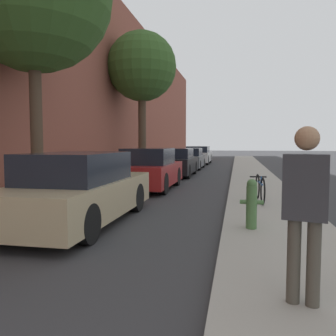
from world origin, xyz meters
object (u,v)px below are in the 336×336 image
parked_car_grey (188,159)px  pedestrian (305,204)px  parked_car_white (198,155)px  street_tree_far (142,67)px  parked_car_red (150,170)px  parked_car_black (176,163)px  parked_car_champagne (80,190)px  fire_hydrant (252,203)px  bicycle (260,188)px

parked_car_grey → pedestrian: 18.64m
parked_car_white → street_tree_far: street_tree_far is taller
parked_car_red → parked_car_grey: 9.85m
parked_car_black → street_tree_far: street_tree_far is taller
parked_car_champagne → fire_hydrant: 3.38m
parked_car_champagne → bicycle: parked_car_champagne is taller
parked_car_champagne → parked_car_grey: bearing=89.7°
street_tree_far → fire_hydrant: bearing=-64.9°
parked_car_grey → parked_car_white: bearing=89.3°
parked_car_red → street_tree_far: (-1.62, 4.88, 4.64)m
parked_car_white → parked_car_red: bearing=-90.2°
parked_car_white → pedestrian: (3.58, -23.67, 0.41)m
street_tree_far → pedestrian: street_tree_far is taller
parked_car_champagne → street_tree_far: 11.30m
street_tree_far → parked_car_red: bearing=-71.6°
pedestrian → bicycle: bearing=104.0°
parked_car_white → fire_hydrant: parked_car_white is taller
pedestrian → parked_car_white: bearing=112.3°
parked_car_grey → parked_car_red: bearing=-89.9°
parked_car_champagne → bicycle: 4.58m
parked_car_white → bicycle: bearing=-78.7°
parked_car_white → parked_car_grey: bearing=-90.7°
pedestrian → bicycle: size_ratio=1.01×
parked_car_black → parked_car_grey: 4.85m
parked_car_grey → parked_car_black: bearing=-89.3°
parked_car_red → parked_car_black: 5.00m
fire_hydrant → bicycle: bearing=83.6°
parked_car_grey → bicycle: 12.99m
street_tree_far → pedestrian: size_ratio=4.17×
parked_car_red → parked_car_grey: bearing=90.1°
parked_car_red → pedestrian: pedestrian is taller
parked_car_champagne → parked_car_white: parked_car_champagne is taller
parked_car_red → fire_hydrant: bearing=-59.5°
street_tree_far → bicycle: street_tree_far is taller
parked_car_grey → fire_hydrant: (3.29, -15.40, -0.05)m
parked_car_champagne → street_tree_far: (-1.52, 10.19, 4.64)m
parked_car_red → parked_car_grey: size_ratio=0.98×
parked_car_black → parked_car_white: size_ratio=0.90×
street_tree_far → fire_hydrant: size_ratio=7.88×
fire_hydrant → parked_car_black: bearing=107.0°
parked_car_red → fire_hydrant: parked_car_red is taller
pedestrian → street_tree_far: bearing=125.2°
parked_car_champagne → parked_car_white: bearing=89.6°
parked_car_red → fire_hydrant: size_ratio=4.45×
street_tree_far → pedestrian: bearing=-68.5°
street_tree_far → bicycle: bearing=-55.1°
parked_car_red → pedestrian: 9.18m
parked_car_champagne → fire_hydrant: (3.37, -0.24, -0.11)m
parked_car_white → bicycle: (3.56, -17.87, -0.20)m
parked_car_red → street_tree_far: 6.92m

